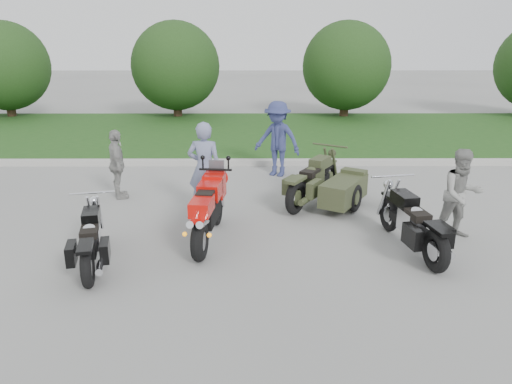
{
  "coord_description": "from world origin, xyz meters",
  "views": [
    {
      "loc": [
        0.21,
        -7.51,
        3.61
      ],
      "look_at": [
        0.25,
        1.11,
        0.8
      ],
      "focal_mm": 35.0,
      "sensor_mm": 36.0,
      "label": 1
    }
  ],
  "objects_px": {
    "cruiser_sidecar": "(330,187)",
    "cruiser_right": "(414,226)",
    "person_stripe": "(205,168)",
    "person_back": "(117,164)",
    "sportbike_red": "(208,209)",
    "cruiser_left": "(91,242)",
    "person_grey": "(461,194)",
    "person_denim": "(277,139)"
  },
  "relations": [
    {
      "from": "person_grey",
      "to": "person_denim",
      "type": "height_order",
      "value": "person_denim"
    },
    {
      "from": "cruiser_right",
      "to": "person_denim",
      "type": "bearing_deg",
      "value": 103.99
    },
    {
      "from": "person_stripe",
      "to": "person_back",
      "type": "xyz_separation_m",
      "value": [
        -2.03,
        0.97,
        -0.18
      ]
    },
    {
      "from": "sportbike_red",
      "to": "cruiser_sidecar",
      "type": "height_order",
      "value": "sportbike_red"
    },
    {
      "from": "cruiser_sidecar",
      "to": "cruiser_right",
      "type": "bearing_deg",
      "value": -33.27
    },
    {
      "from": "person_back",
      "to": "person_grey",
      "type": "bearing_deg",
      "value": -129.28
    },
    {
      "from": "person_grey",
      "to": "person_denim",
      "type": "relative_size",
      "value": 0.86
    },
    {
      "from": "cruiser_sidecar",
      "to": "person_back",
      "type": "distance_m",
      "value": 4.69
    },
    {
      "from": "cruiser_left",
      "to": "cruiser_sidecar",
      "type": "height_order",
      "value": "cruiser_sidecar"
    },
    {
      "from": "person_back",
      "to": "person_stripe",
      "type": "bearing_deg",
      "value": -136.22
    },
    {
      "from": "person_grey",
      "to": "person_denim",
      "type": "bearing_deg",
      "value": 118.67
    },
    {
      "from": "sportbike_red",
      "to": "cruiser_sidecar",
      "type": "distance_m",
      "value": 3.04
    },
    {
      "from": "cruiser_left",
      "to": "person_denim",
      "type": "distance_m",
      "value": 6.15
    },
    {
      "from": "cruiser_left",
      "to": "cruiser_sidecar",
      "type": "xyz_separation_m",
      "value": [
        4.18,
        2.8,
        0.02
      ]
    },
    {
      "from": "cruiser_left",
      "to": "person_back",
      "type": "xyz_separation_m",
      "value": [
        -0.46,
        3.43,
        0.35
      ]
    },
    {
      "from": "cruiser_left",
      "to": "cruiser_right",
      "type": "bearing_deg",
      "value": -6.34
    },
    {
      "from": "cruiser_right",
      "to": "person_denim",
      "type": "height_order",
      "value": "person_denim"
    },
    {
      "from": "sportbike_red",
      "to": "person_stripe",
      "type": "height_order",
      "value": "person_stripe"
    },
    {
      "from": "cruiser_sidecar",
      "to": "person_stripe",
      "type": "distance_m",
      "value": 2.68
    },
    {
      "from": "person_stripe",
      "to": "person_denim",
      "type": "distance_m",
      "value": 3.21
    },
    {
      "from": "cruiser_right",
      "to": "cruiser_sidecar",
      "type": "distance_m",
      "value": 2.5
    },
    {
      "from": "cruiser_sidecar",
      "to": "person_back",
      "type": "height_order",
      "value": "person_back"
    },
    {
      "from": "sportbike_red",
      "to": "cruiser_sidecar",
      "type": "bearing_deg",
      "value": 43.48
    },
    {
      "from": "cruiser_right",
      "to": "sportbike_red",
      "type": "bearing_deg",
      "value": 163.19
    },
    {
      "from": "sportbike_red",
      "to": "person_denim",
      "type": "distance_m",
      "value": 4.52
    },
    {
      "from": "cruiser_right",
      "to": "person_stripe",
      "type": "bearing_deg",
      "value": 142.56
    },
    {
      "from": "sportbike_red",
      "to": "person_denim",
      "type": "height_order",
      "value": "person_denim"
    },
    {
      "from": "sportbike_red",
      "to": "person_grey",
      "type": "height_order",
      "value": "person_grey"
    },
    {
      "from": "cruiser_left",
      "to": "person_grey",
      "type": "xyz_separation_m",
      "value": [
        6.26,
        1.16,
        0.4
      ]
    },
    {
      "from": "person_grey",
      "to": "person_stripe",
      "type": "bearing_deg",
      "value": 156.05
    },
    {
      "from": "cruiser_right",
      "to": "person_back",
      "type": "bearing_deg",
      "value": 143.16
    },
    {
      "from": "cruiser_left",
      "to": "person_back",
      "type": "relative_size",
      "value": 1.37
    },
    {
      "from": "sportbike_red",
      "to": "person_stripe",
      "type": "distance_m",
      "value": 1.54
    },
    {
      "from": "person_grey",
      "to": "person_denim",
      "type": "distance_m",
      "value": 5.12
    },
    {
      "from": "cruiser_left",
      "to": "cruiser_right",
      "type": "relative_size",
      "value": 0.9
    },
    {
      "from": "sportbike_red",
      "to": "person_stripe",
      "type": "bearing_deg",
      "value": 103.36
    },
    {
      "from": "person_back",
      "to": "cruiser_sidecar",
      "type": "bearing_deg",
      "value": -118.33
    },
    {
      "from": "cruiser_right",
      "to": "person_stripe",
      "type": "height_order",
      "value": "person_stripe"
    },
    {
      "from": "person_stripe",
      "to": "person_back",
      "type": "distance_m",
      "value": 2.26
    },
    {
      "from": "cruiser_right",
      "to": "person_back",
      "type": "height_order",
      "value": "person_back"
    },
    {
      "from": "cruiser_left",
      "to": "person_stripe",
      "type": "distance_m",
      "value": 2.97
    },
    {
      "from": "person_back",
      "to": "cruiser_left",
      "type": "bearing_deg",
      "value": 167.04
    }
  ]
}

